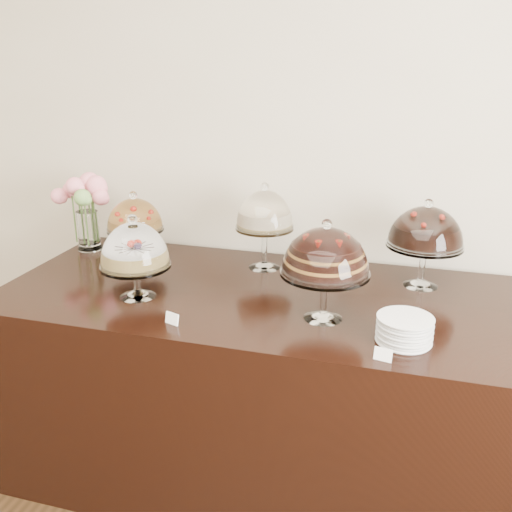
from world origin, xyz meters
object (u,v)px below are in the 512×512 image
(cake_stand_sugar_sponge, at_px, (134,249))
(flower_vase, at_px, (86,202))
(cake_stand_cheesecake, at_px, (265,214))
(cake_stand_dark_choco, at_px, (426,230))
(display_counter, at_px, (259,384))
(cake_stand_fruit_tart, at_px, (135,218))
(plate_stack, at_px, (404,330))
(cake_stand_choco_layer, at_px, (326,255))

(cake_stand_sugar_sponge, distance_m, flower_vase, 0.71)
(cake_stand_sugar_sponge, height_order, cake_stand_cheesecake, cake_stand_cheesecake)
(cake_stand_dark_choco, relative_size, flower_vase, 1.00)
(display_counter, distance_m, cake_stand_dark_choco, 1.00)
(display_counter, height_order, cake_stand_sugar_sponge, cake_stand_sugar_sponge)
(cake_stand_cheesecake, height_order, cake_stand_fruit_tart, cake_stand_cheesecake)
(cake_stand_dark_choco, distance_m, plate_stack, 0.59)
(display_counter, height_order, cake_stand_fruit_tart, cake_stand_fruit_tart)
(cake_stand_choco_layer, bearing_deg, cake_stand_fruit_tart, 158.28)
(cake_stand_dark_choco, bearing_deg, cake_stand_fruit_tart, -177.91)
(cake_stand_dark_choco, bearing_deg, cake_stand_choco_layer, -128.71)
(display_counter, relative_size, cake_stand_choco_layer, 5.57)
(cake_stand_fruit_tart, bearing_deg, display_counter, -17.70)
(cake_stand_choco_layer, bearing_deg, display_counter, 150.02)
(cake_stand_cheesecake, bearing_deg, cake_stand_sugar_sponge, -131.35)
(display_counter, relative_size, flower_vase, 5.63)
(flower_vase, relative_size, plate_stack, 2.05)
(display_counter, relative_size, cake_stand_sugar_sponge, 6.22)
(cake_stand_sugar_sponge, bearing_deg, cake_stand_dark_choco, 21.51)
(cake_stand_sugar_sponge, relative_size, cake_stand_fruit_tart, 1.02)
(cake_stand_cheesecake, height_order, flower_vase, cake_stand_cheesecake)
(cake_stand_cheesecake, xyz_separation_m, plate_stack, (0.67, -0.58, -0.21))
(display_counter, bearing_deg, cake_stand_fruit_tart, 162.30)
(cake_stand_cheesecake, height_order, cake_stand_dark_choco, cake_stand_cheesecake)
(cake_stand_choco_layer, height_order, plate_stack, cake_stand_choco_layer)
(cake_stand_cheesecake, relative_size, cake_stand_dark_choco, 1.05)
(cake_stand_sugar_sponge, relative_size, cake_stand_cheesecake, 0.87)
(cake_stand_fruit_tart, height_order, flower_vase, flower_vase)
(cake_stand_dark_choco, distance_m, flower_vase, 1.65)
(cake_stand_cheesecake, bearing_deg, cake_stand_fruit_tart, -172.92)
(cake_stand_cheesecake, relative_size, flower_vase, 1.05)
(display_counter, height_order, cake_stand_dark_choco, cake_stand_dark_choco)
(display_counter, height_order, flower_vase, flower_vase)
(cake_stand_sugar_sponge, height_order, cake_stand_dark_choco, cake_stand_dark_choco)
(flower_vase, bearing_deg, cake_stand_sugar_sponge, -43.04)
(cake_stand_choco_layer, bearing_deg, flower_vase, 159.68)
(cake_stand_sugar_sponge, relative_size, cake_stand_choco_layer, 0.90)
(display_counter, distance_m, cake_stand_sugar_sponge, 0.83)
(cake_stand_choco_layer, distance_m, cake_stand_dark_choco, 0.57)
(flower_vase, bearing_deg, cake_stand_fruit_tart, -15.81)
(cake_stand_choco_layer, relative_size, cake_stand_dark_choco, 1.01)
(cake_stand_dark_choco, bearing_deg, display_counter, -157.91)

